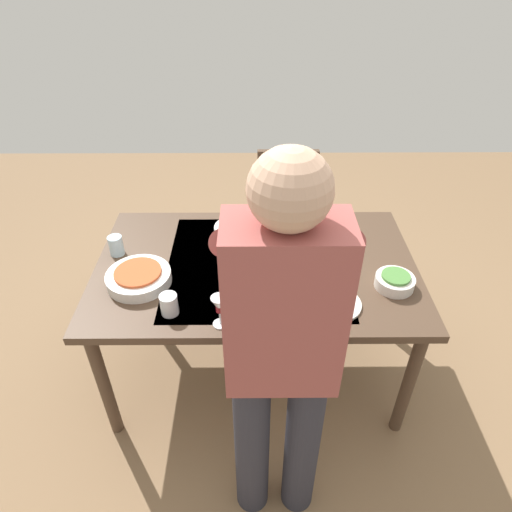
% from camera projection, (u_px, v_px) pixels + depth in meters
% --- Properties ---
extents(ground_plane, '(6.00, 6.00, 0.00)m').
position_uv_depth(ground_plane, '(256.00, 363.00, 2.66)').
color(ground_plane, '#846647').
extents(dining_table, '(1.58, 0.97, 0.75)m').
position_uv_depth(dining_table, '(256.00, 275.00, 2.25)').
color(dining_table, '#4C3828').
rests_on(dining_table, ground_plane).
extents(chair_near, '(0.40, 0.40, 0.91)m').
position_uv_depth(chair_near, '(287.00, 210.00, 3.04)').
color(chair_near, '#352114').
rests_on(chair_near, ground_plane).
extents(person_server, '(0.42, 0.61, 1.69)m').
position_uv_depth(person_server, '(281.00, 352.00, 1.48)').
color(person_server, '#2D2D38').
rests_on(person_server, ground_plane).
extents(wine_bottle, '(0.07, 0.07, 0.30)m').
position_uv_depth(wine_bottle, '(299.00, 255.00, 2.08)').
color(wine_bottle, black).
rests_on(wine_bottle, dining_table).
extents(wine_glass_left, '(0.07, 0.07, 0.15)m').
position_uv_depth(wine_glass_left, '(219.00, 306.00, 1.82)').
color(wine_glass_left, white).
rests_on(wine_glass_left, dining_table).
extents(water_cup_near_left, '(0.07, 0.07, 0.10)m').
position_uv_depth(water_cup_near_left, '(116.00, 245.00, 2.25)').
color(water_cup_near_left, silver).
rests_on(water_cup_near_left, dining_table).
extents(water_cup_near_right, '(0.08, 0.08, 0.10)m').
position_uv_depth(water_cup_near_right, '(169.00, 304.00, 1.91)').
color(water_cup_near_right, silver).
rests_on(water_cup_near_right, dining_table).
extents(serving_bowl_pasta, '(0.30, 0.30, 0.07)m').
position_uv_depth(serving_bowl_pasta, '(139.00, 277.00, 2.08)').
color(serving_bowl_pasta, silver).
rests_on(serving_bowl_pasta, dining_table).
extents(side_bowl_salad, '(0.18, 0.18, 0.07)m').
position_uv_depth(side_bowl_salad, '(395.00, 281.00, 2.05)').
color(side_bowl_salad, silver).
rests_on(side_bowl_salad, dining_table).
extents(dinner_plate_near, '(0.23, 0.23, 0.01)m').
position_uv_depth(dinner_plate_near, '(335.00, 304.00, 1.97)').
color(dinner_plate_near, silver).
rests_on(dinner_plate_near, dining_table).
extents(dinner_plate_far, '(0.23, 0.23, 0.01)m').
position_uv_depth(dinner_plate_far, '(235.00, 227.00, 2.46)').
color(dinner_plate_far, silver).
rests_on(dinner_plate_far, dining_table).
extents(table_knife, '(0.02, 0.20, 0.00)m').
position_uv_depth(table_knife, '(274.00, 311.00, 1.94)').
color(table_knife, silver).
rests_on(table_knife, dining_table).
extents(table_fork, '(0.04, 0.18, 0.00)m').
position_uv_depth(table_fork, '(262.00, 266.00, 2.19)').
color(table_fork, silver).
rests_on(table_fork, dining_table).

